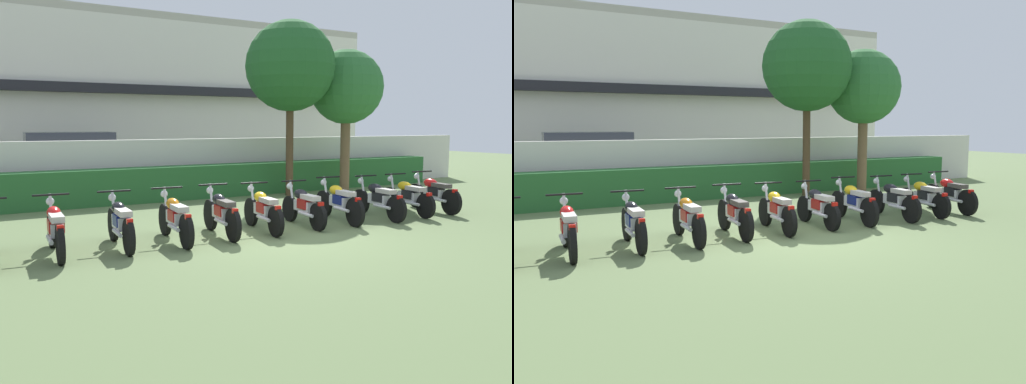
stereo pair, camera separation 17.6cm
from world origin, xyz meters
The scene contains 17 objects.
ground centered at (0.00, 0.00, 0.00)m, with size 60.00×60.00×0.00m, color #607547.
building centered at (0.00, 16.03, 3.36)m, with size 25.83×6.50×6.71m.
compound_wall centered at (0.00, 6.64, 0.85)m, with size 24.54×0.30×1.71m, color silver.
hedge_row centered at (0.00, 5.94, 0.48)m, with size 19.63×0.70×0.96m, color #28602D.
parked_car centered at (-1.77, 9.85, 0.94)m, with size 4.63×2.36×1.89m.
tree_near_inspector centered at (3.50, 5.05, 3.83)m, with size 2.67×2.67×5.19m.
tree_far_side centered at (5.50, 4.88, 3.27)m, with size 2.31×2.31×4.46m.
motorcycle_in_row_1 centered at (-4.03, 0.71, 0.45)m, with size 0.60×1.93×0.97m.
motorcycle_in_row_2 centered at (-2.94, 0.73, 0.45)m, with size 0.60×1.88×0.96m.
motorcycle_in_row_3 centered at (-1.94, 0.70, 0.45)m, with size 0.60×1.95×0.96m.
motorcycle_in_row_4 centered at (-0.96, 0.76, 0.45)m, with size 0.60×1.88×0.97m.
motorcycle_in_row_5 centered at (-0.03, 0.74, 0.45)m, with size 0.60×1.84×0.96m.
motorcycle_in_row_6 centered at (1.00, 0.78, 0.44)m, with size 0.60×1.77×0.94m.
motorcycle_in_row_7 centered at (1.95, 0.78, 0.45)m, with size 0.60×1.93×0.97m.
motorcycle_in_row_8 centered at (3.03, 0.70, 0.45)m, with size 0.60×1.91×0.96m.
motorcycle_in_row_9 centered at (4.03, 0.76, 0.44)m, with size 0.60×1.90×0.95m.
motorcycle_in_row_10 centered at (4.92, 0.76, 0.45)m, with size 0.60×1.90×0.97m.
Camera 2 is at (-5.41, -8.53, 2.15)m, focal length 37.83 mm.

